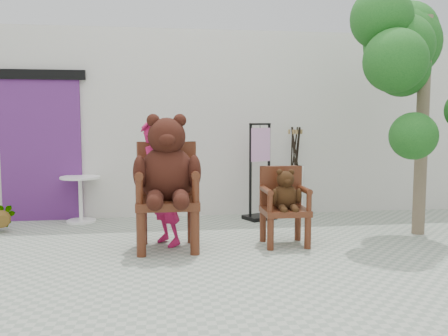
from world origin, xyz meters
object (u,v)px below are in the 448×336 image
object	(u,v)px
person	(160,184)
cafe_table	(81,194)
display_stand	(260,183)
tree	(402,50)
stool_bucket	(295,177)
chair_small	(284,199)
chair_big	(167,174)

from	to	relation	value
person	cafe_table	distance (m)	2.03
cafe_table	display_stand	size ratio (longest dim) A/B	0.47
display_stand	tree	xyz separation A→B (m)	(1.71, -1.11, 1.92)
person	tree	xyz separation A→B (m)	(3.27, 0.32, 1.73)
stool_bucket	tree	world-z (taller)	tree
cafe_table	tree	distance (m)	5.09
chair_small	tree	bearing A→B (deg)	13.92
person	tree	distance (m)	3.71
chair_small	stool_bucket	size ratio (longest dim) A/B	0.67
stool_bucket	tree	xyz separation A→B (m)	(1.10, -1.28, 1.86)
chair_big	display_stand	world-z (taller)	chair_big
display_stand	stool_bucket	bearing A→B (deg)	-9.50
chair_big	tree	size ratio (longest dim) A/B	0.50
display_stand	stool_bucket	size ratio (longest dim) A/B	1.04
stool_bucket	cafe_table	bearing A→B (deg)	-180.00
chair_big	stool_bucket	world-z (taller)	chair_big
chair_small	tree	world-z (taller)	tree
cafe_table	person	bearing A→B (deg)	-52.81
person	cafe_table	world-z (taller)	person
person	stool_bucket	bearing A→B (deg)	95.10
display_stand	tree	size ratio (longest dim) A/B	0.46
person	stool_bucket	size ratio (longest dim) A/B	1.07
person	stool_bucket	xyz separation A→B (m)	(2.16, 1.60, -0.14)
cafe_table	display_stand	distance (m)	2.77
chair_small	display_stand	bearing A→B (deg)	89.47
person	display_stand	size ratio (longest dim) A/B	1.03
person	chair_big	bearing A→B (deg)	1.15
chair_small	display_stand	distance (m)	1.54
person	display_stand	world-z (taller)	person
chair_big	chair_small	xyz separation A→B (m)	(1.45, 0.03, -0.34)
cafe_table	stool_bucket	bearing A→B (deg)	0.00
cafe_table	display_stand	xyz separation A→B (m)	(2.76, -0.17, 0.14)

